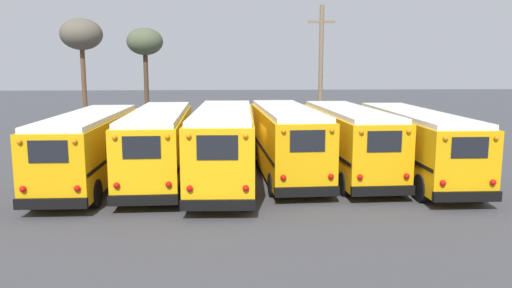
{
  "coord_description": "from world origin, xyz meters",
  "views": [
    {
      "loc": [
        -1.3,
        -21.7,
        5.16
      ],
      "look_at": [
        0.0,
        0.33,
        1.62
      ],
      "focal_mm": 35.0,
      "sensor_mm": 36.0,
      "label": 1
    }
  ],
  "objects_px": {
    "school_bus_2": "(224,144)",
    "bare_tree_0": "(81,36)",
    "school_bus_4": "(348,139)",
    "school_bus_5": "(414,142)",
    "school_bus_1": "(159,143)",
    "bare_tree_1": "(145,43)",
    "school_bus_0": "(90,146)",
    "school_bus_3": "(286,139)",
    "utility_pole": "(321,72)"
  },
  "relations": [
    {
      "from": "school_bus_2",
      "to": "bare_tree_0",
      "type": "distance_m",
      "value": 21.26
    },
    {
      "from": "school_bus_4",
      "to": "bare_tree_0",
      "type": "bearing_deg",
      "value": 135.41
    },
    {
      "from": "school_bus_2",
      "to": "school_bus_5",
      "type": "relative_size",
      "value": 0.97
    },
    {
      "from": "school_bus_4",
      "to": "bare_tree_1",
      "type": "relative_size",
      "value": 1.2
    },
    {
      "from": "bare_tree_0",
      "to": "bare_tree_1",
      "type": "distance_m",
      "value": 7.36
    },
    {
      "from": "school_bus_5",
      "to": "bare_tree_1",
      "type": "relative_size",
      "value": 1.3
    },
    {
      "from": "bare_tree_1",
      "to": "school_bus_3",
      "type": "bearing_deg",
      "value": -66.25
    },
    {
      "from": "school_bus_1",
      "to": "school_bus_2",
      "type": "xyz_separation_m",
      "value": [
        2.87,
        -0.87,
        0.07
      ]
    },
    {
      "from": "school_bus_0",
      "to": "bare_tree_1",
      "type": "relative_size",
      "value": 1.21
    },
    {
      "from": "school_bus_0",
      "to": "utility_pole",
      "type": "bearing_deg",
      "value": 44.69
    },
    {
      "from": "school_bus_1",
      "to": "bare_tree_1",
      "type": "relative_size",
      "value": 1.27
    },
    {
      "from": "school_bus_0",
      "to": "school_bus_4",
      "type": "relative_size",
      "value": 1.01
    },
    {
      "from": "school_bus_4",
      "to": "school_bus_5",
      "type": "distance_m",
      "value": 2.95
    },
    {
      "from": "utility_pole",
      "to": "bare_tree_1",
      "type": "height_order",
      "value": "utility_pole"
    },
    {
      "from": "school_bus_4",
      "to": "bare_tree_1",
      "type": "height_order",
      "value": "bare_tree_1"
    },
    {
      "from": "school_bus_3",
      "to": "utility_pole",
      "type": "relative_size",
      "value": 1.12
    },
    {
      "from": "utility_pole",
      "to": "school_bus_3",
      "type": "bearing_deg",
      "value": -108.36
    },
    {
      "from": "school_bus_3",
      "to": "school_bus_4",
      "type": "height_order",
      "value": "school_bus_3"
    },
    {
      "from": "school_bus_2",
      "to": "school_bus_5",
      "type": "distance_m",
      "value": 8.65
    },
    {
      "from": "school_bus_1",
      "to": "school_bus_4",
      "type": "bearing_deg",
      "value": 3.35
    },
    {
      "from": "school_bus_1",
      "to": "school_bus_0",
      "type": "bearing_deg",
      "value": -168.75
    },
    {
      "from": "school_bus_2",
      "to": "bare_tree_1",
      "type": "relative_size",
      "value": 1.26
    },
    {
      "from": "school_bus_0",
      "to": "school_bus_3",
      "type": "relative_size",
      "value": 0.99
    },
    {
      "from": "school_bus_0",
      "to": "school_bus_2",
      "type": "distance_m",
      "value": 5.76
    },
    {
      "from": "school_bus_0",
      "to": "bare_tree_0",
      "type": "distance_m",
      "value": 18.79
    },
    {
      "from": "bare_tree_0",
      "to": "bare_tree_1",
      "type": "bearing_deg",
      "value": 60.0
    },
    {
      "from": "bare_tree_1",
      "to": "school_bus_0",
      "type": "bearing_deg",
      "value": -86.98
    },
    {
      "from": "bare_tree_0",
      "to": "bare_tree_1",
      "type": "relative_size",
      "value": 1.03
    },
    {
      "from": "school_bus_3",
      "to": "school_bus_5",
      "type": "xyz_separation_m",
      "value": [
        5.75,
        -0.79,
        -0.05
      ]
    },
    {
      "from": "school_bus_3",
      "to": "bare_tree_0",
      "type": "relative_size",
      "value": 1.18
    },
    {
      "from": "school_bus_3",
      "to": "utility_pole",
      "type": "distance_m",
      "value": 11.86
    },
    {
      "from": "utility_pole",
      "to": "school_bus_5",
      "type": "bearing_deg",
      "value": -79.7
    },
    {
      "from": "school_bus_2",
      "to": "school_bus_0",
      "type": "bearing_deg",
      "value": 177.0
    },
    {
      "from": "school_bus_4",
      "to": "school_bus_5",
      "type": "xyz_separation_m",
      "value": [
        2.87,
        -0.66,
        -0.03
      ]
    },
    {
      "from": "school_bus_0",
      "to": "school_bus_1",
      "type": "height_order",
      "value": "school_bus_1"
    },
    {
      "from": "school_bus_0",
      "to": "school_bus_3",
      "type": "height_order",
      "value": "school_bus_3"
    },
    {
      "from": "school_bus_3",
      "to": "utility_pole",
      "type": "bearing_deg",
      "value": 71.64
    },
    {
      "from": "school_bus_2",
      "to": "bare_tree_1",
      "type": "xyz_separation_m",
      "value": [
        -6.99,
        23.93,
        5.18
      ]
    },
    {
      "from": "school_bus_1",
      "to": "bare_tree_0",
      "type": "height_order",
      "value": "bare_tree_0"
    },
    {
      "from": "school_bus_1",
      "to": "bare_tree_1",
      "type": "xyz_separation_m",
      "value": [
        -4.12,
        23.06,
        5.25
      ]
    },
    {
      "from": "school_bus_4",
      "to": "school_bus_5",
      "type": "relative_size",
      "value": 0.92
    },
    {
      "from": "school_bus_4",
      "to": "school_bus_3",
      "type": "bearing_deg",
      "value": 177.54
    },
    {
      "from": "school_bus_2",
      "to": "school_bus_4",
      "type": "height_order",
      "value": "school_bus_2"
    },
    {
      "from": "school_bus_2",
      "to": "bare_tree_0",
      "type": "height_order",
      "value": "bare_tree_0"
    },
    {
      "from": "school_bus_5",
      "to": "bare_tree_0",
      "type": "relative_size",
      "value": 1.27
    },
    {
      "from": "school_bus_4",
      "to": "bare_tree_1",
      "type": "xyz_separation_m",
      "value": [
        -12.74,
        22.55,
        5.26
      ]
    },
    {
      "from": "school_bus_1",
      "to": "bare_tree_0",
      "type": "relative_size",
      "value": 1.23
    },
    {
      "from": "school_bus_0",
      "to": "school_bus_2",
      "type": "relative_size",
      "value": 0.96
    },
    {
      "from": "utility_pole",
      "to": "school_bus_4",
      "type": "bearing_deg",
      "value": -93.87
    },
    {
      "from": "school_bus_3",
      "to": "school_bus_4",
      "type": "distance_m",
      "value": 2.88
    }
  ]
}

